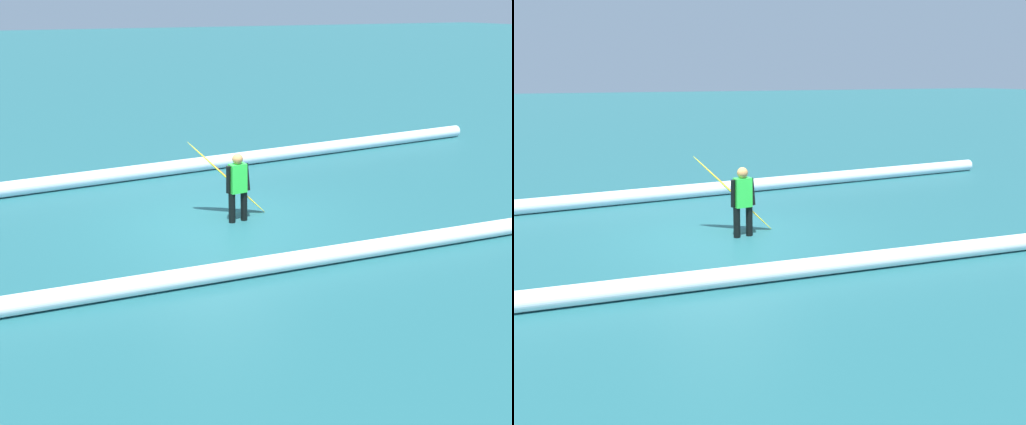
{
  "view_description": "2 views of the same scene",
  "coord_description": "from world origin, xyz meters",
  "views": [
    {
      "loc": [
        4.57,
        11.4,
        4.29
      ],
      "look_at": [
        0.0,
        1.81,
        0.72
      ],
      "focal_mm": 44.21,
      "sensor_mm": 36.0,
      "label": 1
    },
    {
      "loc": [
        3.62,
        10.82,
        3.23
      ],
      "look_at": [
        -0.6,
        1.02,
        0.66
      ],
      "focal_mm": 40.42,
      "sensor_mm": 36.0,
      "label": 2
    }
  ],
  "objects": [
    {
      "name": "ground_plane",
      "position": [
        0.0,
        0.0,
        0.0
      ],
      "size": [
        194.36,
        194.36,
        0.0
      ],
      "primitive_type": "plane",
      "color": "#1F595E"
    },
    {
      "name": "wave_crest_midground",
      "position": [
        -1.13,
        2.91,
        0.15
      ],
      "size": [
        22.87,
        1.84,
        0.31
      ],
      "primitive_type": "cylinder",
      "rotation": [
        0.0,
        1.57,
        -0.07
      ],
      "color": "white",
      "rests_on": "ground_plane"
    },
    {
      "name": "surfboard",
      "position": [
        -0.31,
        -0.24,
        0.81
      ],
      "size": [
        1.67,
        0.58,
        1.65
      ],
      "color": "yellow",
      "rests_on": "ground_plane"
    },
    {
      "name": "surfer",
      "position": [
        -0.35,
        0.21,
        0.79
      ],
      "size": [
        0.52,
        0.23,
        1.42
      ],
      "rotation": [
        0.0,
        0.0,
        3.23
      ],
      "color": "black",
      "rests_on": "ground_plane"
    },
    {
      "name": "wave_crest_foreground",
      "position": [
        -0.14,
        -3.88,
        0.18
      ],
      "size": [
        20.58,
        1.63,
        0.36
      ],
      "primitive_type": "cylinder",
      "rotation": [
        0.0,
        1.57,
        0.06
      ],
      "color": "white",
      "rests_on": "ground_plane"
    }
  ]
}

